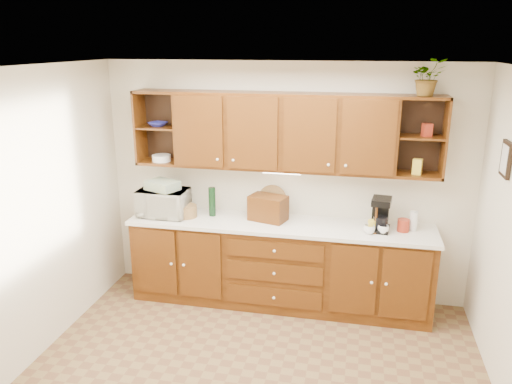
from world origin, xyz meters
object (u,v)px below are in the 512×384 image
at_px(microwave, 163,203).
at_px(potted_plant, 428,77).
at_px(bread_box, 268,208).
at_px(coffee_maker, 381,214).

xyz_separation_m(microwave, potted_plant, (2.66, 0.14, 1.38)).
distance_m(bread_box, potted_plant, 2.05).
xyz_separation_m(coffee_maker, potted_plant, (0.34, 0.09, 1.36)).
height_order(bread_box, potted_plant, potted_plant).
bearing_deg(microwave, potted_plant, 2.14).
height_order(coffee_maker, potted_plant, potted_plant).
relative_size(microwave, potted_plant, 1.52).
bearing_deg(potted_plant, microwave, -177.08).
height_order(microwave, bread_box, microwave).
distance_m(microwave, coffee_maker, 2.33).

